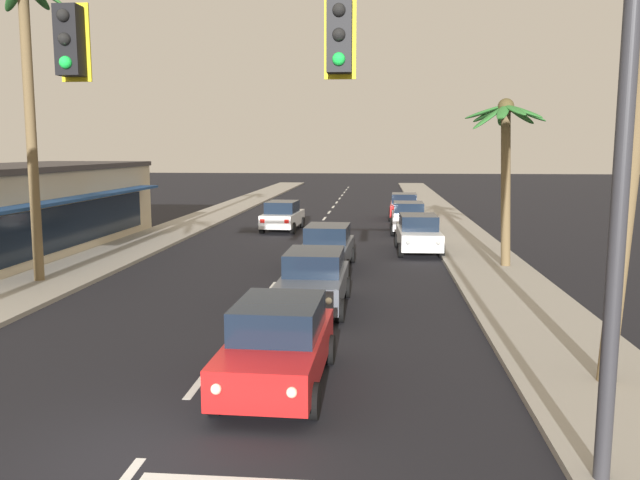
{
  "coord_description": "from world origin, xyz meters",
  "views": [
    {
      "loc": [
        3.49,
        -8.67,
        4.62
      ],
      "look_at": [
        1.98,
        8.0,
        2.2
      ],
      "focal_mm": 35.66,
      "sensor_mm": 36.0,
      "label": 1
    }
  ],
  "objects_px": {
    "sedan_oncoming_far": "(283,216)",
    "palm_right_second": "(506,145)",
    "storefront_strip_left": "(12,210)",
    "sedan_parked_nearest_kerb": "(408,217)",
    "sedan_fifth_in_queue": "(327,247)",
    "traffic_signal_mast": "(361,93)",
    "sedan_lead_at_stop_bar": "(278,344)",
    "sedan_parked_far_kerb": "(418,233)",
    "sedan_parked_mid_kerb": "(404,206)",
    "sedan_third_in_queue": "(314,279)",
    "palm_left_second": "(27,70)"
  },
  "relations": [
    {
      "from": "sedan_oncoming_far",
      "to": "palm_right_second",
      "type": "xyz_separation_m",
      "value": [
        10.11,
        -10.65,
        3.88
      ]
    },
    {
      "from": "sedan_oncoming_far",
      "to": "storefront_strip_left",
      "type": "xyz_separation_m",
      "value": [
        -10.45,
        -9.21,
        1.1
      ]
    },
    {
      "from": "sedan_parked_nearest_kerb",
      "to": "sedan_fifth_in_queue",
      "type": "bearing_deg",
      "value": -108.26
    },
    {
      "from": "sedan_oncoming_far",
      "to": "palm_right_second",
      "type": "bearing_deg",
      "value": -46.5
    },
    {
      "from": "traffic_signal_mast",
      "to": "sedan_fifth_in_queue",
      "type": "bearing_deg",
      "value": 96.07
    },
    {
      "from": "sedan_lead_at_stop_bar",
      "to": "sedan_fifth_in_queue",
      "type": "height_order",
      "value": "same"
    },
    {
      "from": "sedan_oncoming_far",
      "to": "sedan_parked_far_kerb",
      "type": "bearing_deg",
      "value": -43.94
    },
    {
      "from": "traffic_signal_mast",
      "to": "sedan_parked_nearest_kerb",
      "type": "xyz_separation_m",
      "value": [
        1.95,
        26.65,
        -4.48
      ]
    },
    {
      "from": "sedan_lead_at_stop_bar",
      "to": "sedan_parked_mid_kerb",
      "type": "distance_m",
      "value": 30.36
    },
    {
      "from": "sedan_oncoming_far",
      "to": "palm_right_second",
      "type": "relative_size",
      "value": 0.7
    },
    {
      "from": "traffic_signal_mast",
      "to": "sedan_third_in_queue",
      "type": "xyz_separation_m",
      "value": [
        -1.57,
        9.52,
        -4.48
      ]
    },
    {
      "from": "sedan_oncoming_far",
      "to": "sedan_parked_mid_kerb",
      "type": "bearing_deg",
      "value": 43.25
    },
    {
      "from": "sedan_oncoming_far",
      "to": "storefront_strip_left",
      "type": "height_order",
      "value": "storefront_strip_left"
    },
    {
      "from": "sedan_fifth_in_queue",
      "to": "sedan_parked_nearest_kerb",
      "type": "height_order",
      "value": "same"
    },
    {
      "from": "storefront_strip_left",
      "to": "traffic_signal_mast",
      "type": "bearing_deg",
      "value": -48.64
    },
    {
      "from": "sedan_third_in_queue",
      "to": "sedan_parked_far_kerb",
      "type": "bearing_deg",
      "value": 70.7
    },
    {
      "from": "sedan_parked_nearest_kerb",
      "to": "sedan_parked_mid_kerb",
      "type": "bearing_deg",
      "value": 89.69
    },
    {
      "from": "traffic_signal_mast",
      "to": "sedan_parked_far_kerb",
      "type": "height_order",
      "value": "traffic_signal_mast"
    },
    {
      "from": "sedan_fifth_in_queue",
      "to": "sedan_parked_mid_kerb",
      "type": "distance_m",
      "value": 18.18
    },
    {
      "from": "palm_right_second",
      "to": "storefront_strip_left",
      "type": "relative_size",
      "value": 0.36
    },
    {
      "from": "sedan_lead_at_stop_bar",
      "to": "traffic_signal_mast",
      "type": "bearing_deg",
      "value": -63.76
    },
    {
      "from": "sedan_fifth_in_queue",
      "to": "sedan_parked_nearest_kerb",
      "type": "relative_size",
      "value": 1.01
    },
    {
      "from": "sedan_lead_at_stop_bar",
      "to": "sedan_parked_far_kerb",
      "type": "bearing_deg",
      "value": 77.3
    },
    {
      "from": "storefront_strip_left",
      "to": "sedan_lead_at_stop_bar",
      "type": "bearing_deg",
      "value": -45.82
    },
    {
      "from": "sedan_lead_at_stop_bar",
      "to": "sedan_fifth_in_queue",
      "type": "bearing_deg",
      "value": 90.06
    },
    {
      "from": "sedan_parked_far_kerb",
      "to": "traffic_signal_mast",
      "type": "bearing_deg",
      "value": -95.97
    },
    {
      "from": "palm_left_second",
      "to": "palm_right_second",
      "type": "relative_size",
      "value": 1.59
    },
    {
      "from": "sedan_third_in_queue",
      "to": "sedan_parked_mid_kerb",
      "type": "xyz_separation_m",
      "value": [
        3.55,
        23.98,
        0.0
      ]
    },
    {
      "from": "sedan_parked_mid_kerb",
      "to": "palm_right_second",
      "type": "height_order",
      "value": "palm_right_second"
    },
    {
      "from": "sedan_parked_far_kerb",
      "to": "sedan_third_in_queue",
      "type": "bearing_deg",
      "value": -109.3
    },
    {
      "from": "palm_right_second",
      "to": "storefront_strip_left",
      "type": "height_order",
      "value": "palm_right_second"
    },
    {
      "from": "palm_right_second",
      "to": "sedan_parked_far_kerb",
      "type": "bearing_deg",
      "value": 128.16
    },
    {
      "from": "sedan_lead_at_stop_bar",
      "to": "storefront_strip_left",
      "type": "bearing_deg",
      "value": 134.18
    },
    {
      "from": "sedan_oncoming_far",
      "to": "palm_left_second",
      "type": "xyz_separation_m",
      "value": [
        -6.18,
        -14.89,
        6.3
      ]
    },
    {
      "from": "sedan_third_in_queue",
      "to": "sedan_fifth_in_queue",
      "type": "height_order",
      "value": "same"
    },
    {
      "from": "palm_left_second",
      "to": "storefront_strip_left",
      "type": "distance_m",
      "value": 8.8
    },
    {
      "from": "traffic_signal_mast",
      "to": "storefront_strip_left",
      "type": "relative_size",
      "value": 0.6
    },
    {
      "from": "sedan_parked_far_kerb",
      "to": "palm_left_second",
      "type": "height_order",
      "value": "palm_left_second"
    },
    {
      "from": "sedan_parked_nearest_kerb",
      "to": "palm_right_second",
      "type": "height_order",
      "value": "palm_right_second"
    },
    {
      "from": "sedan_third_in_queue",
      "to": "sedan_parked_far_kerb",
      "type": "relative_size",
      "value": 1.0
    },
    {
      "from": "sedan_parked_far_kerb",
      "to": "storefront_strip_left",
      "type": "distance_m",
      "value": 17.8
    },
    {
      "from": "sedan_third_in_queue",
      "to": "palm_right_second",
      "type": "distance_m",
      "value": 10.15
    },
    {
      "from": "storefront_strip_left",
      "to": "sedan_oncoming_far",
      "type": "bearing_deg",
      "value": 41.41
    },
    {
      "from": "sedan_third_in_queue",
      "to": "sedan_fifth_in_queue",
      "type": "bearing_deg",
      "value": 90.96
    },
    {
      "from": "sedan_fifth_in_queue",
      "to": "sedan_oncoming_far",
      "type": "distance_m",
      "value": 11.67
    },
    {
      "from": "sedan_fifth_in_queue",
      "to": "sedan_parked_nearest_kerb",
      "type": "bearing_deg",
      "value": 71.74
    },
    {
      "from": "sedan_parked_nearest_kerb",
      "to": "sedan_parked_far_kerb",
      "type": "distance_m",
      "value": 6.71
    },
    {
      "from": "sedan_parked_mid_kerb",
      "to": "sedan_parked_far_kerb",
      "type": "xyz_separation_m",
      "value": [
        0.1,
        -13.56,
        0.0
      ]
    },
    {
      "from": "sedan_lead_at_stop_bar",
      "to": "sedan_parked_far_kerb",
      "type": "relative_size",
      "value": 1.0
    },
    {
      "from": "sedan_oncoming_far",
      "to": "sedan_parked_nearest_kerb",
      "type": "height_order",
      "value": "same"
    }
  ]
}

